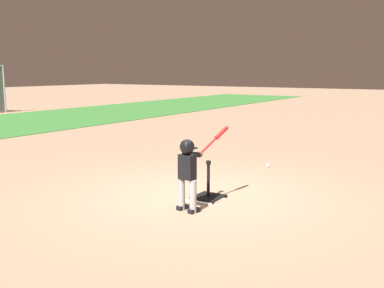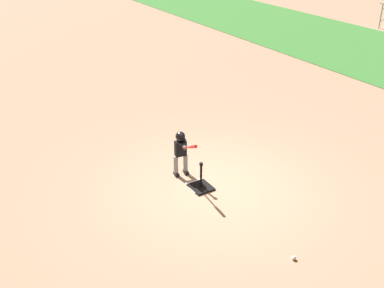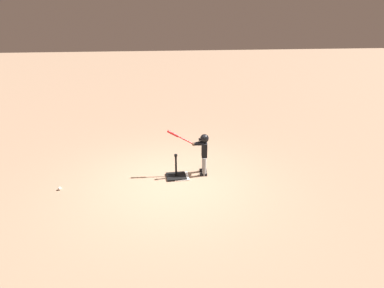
% 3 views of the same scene
% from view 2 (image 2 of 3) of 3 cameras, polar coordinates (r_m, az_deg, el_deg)
% --- Properties ---
extents(ground_plane, '(90.00, 90.00, 0.00)m').
position_cam_2_polar(ground_plane, '(9.51, 2.84, -5.46)').
color(ground_plane, '#93755B').
extents(home_plate, '(0.47, 0.47, 0.02)m').
position_cam_2_polar(home_plate, '(9.52, 0.88, -5.32)').
color(home_plate, white).
rests_on(home_plate, ground_plane).
extents(batting_tee, '(0.47, 0.43, 0.60)m').
position_cam_2_polar(batting_tee, '(9.43, 1.14, -5.24)').
color(batting_tee, black).
rests_on(batting_tee, ground_plane).
extents(batter_child, '(0.99, 0.36, 1.15)m').
position_cam_2_polar(batter_child, '(9.59, -1.38, -0.59)').
color(batter_child, gray).
rests_on(batter_child, ground_plane).
extents(baseball, '(0.07, 0.07, 0.07)m').
position_cam_2_polar(baseball, '(7.89, 12.82, -13.93)').
color(baseball, white).
rests_on(baseball, ground_plane).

